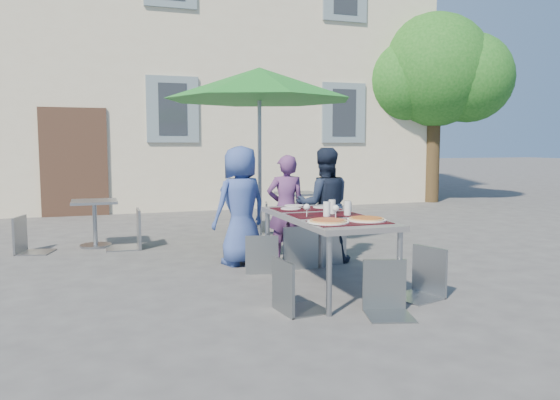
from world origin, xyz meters
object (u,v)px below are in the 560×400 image
object	(u,v)px
cafe_table_1	(297,207)
bg_chair_r_1	(343,199)
pizza_near_left	(328,221)
bg_chair_r_0	(130,205)
dining_table	(325,220)
patio_umbrella	(259,85)
child_0	(241,206)
chair_0	(261,231)
chair_1	(298,220)
pizza_near_right	(367,219)
child_2	(324,205)
bg_chair_l_0	(26,212)
child_1	(286,208)
chair_3	(293,253)
chair_5	(388,256)
chair_4	(424,243)
chair_2	(329,223)
cafe_table_0	(95,217)
bg_chair_l_1	(272,199)

from	to	relation	value
cafe_table_1	bg_chair_r_1	bearing A→B (deg)	16.56
pizza_near_left	bg_chair_r_0	size ratio (longest dim) A/B	0.36
dining_table	patio_umbrella	xyz separation A→B (m)	(0.06, 2.51, 1.60)
child_0	chair_0	size ratio (longest dim) A/B	1.72
chair_0	chair_1	size ratio (longest dim) A/B	0.87
chair_0	bg_chair_r_1	xyz separation A→B (m)	(2.35, 2.82, 0.02)
patio_umbrella	bg_chair_r_0	size ratio (longest dim) A/B	2.58
pizza_near_right	patio_umbrella	size ratio (longest dim) A/B	0.14
child_2	bg_chair_l_0	size ratio (longest dim) A/B	1.50
pizza_near_right	bg_chair_l_0	size ratio (longest dim) A/B	0.38
child_0	child_1	bearing A→B (deg)	165.35
chair_3	patio_umbrella	bearing A→B (deg)	78.39
chair_1	chair_0	bearing A→B (deg)	-168.70
chair_5	bg_chair_r_0	bearing A→B (deg)	116.47
pizza_near_right	chair_4	bearing A→B (deg)	-7.94
chair_0	chair_1	bearing A→B (deg)	11.30
chair_0	chair_2	bearing A→B (deg)	11.16
chair_2	cafe_table_1	distance (m)	2.40
cafe_table_0	bg_chair_r_1	bearing A→B (deg)	7.54
child_0	child_2	bearing A→B (deg)	150.76
child_0	bg_chair_l_1	distance (m)	2.63
bg_chair_r_1	chair_3	bearing A→B (deg)	-120.26
pizza_near_left	bg_chair_l_1	distance (m)	4.31
pizza_near_right	bg_chair_r_1	size ratio (longest dim) A/B	0.42
pizza_near_right	chair_1	distance (m)	1.49
child_1	chair_1	bearing A→B (deg)	98.00
chair_3	cafe_table_1	distance (m)	4.33
chair_2	chair_5	distance (m)	2.01
chair_1	bg_chair_l_0	xyz separation A→B (m)	(-3.14, 2.00, -0.01)
chair_4	bg_chair_r_0	world-z (taller)	bg_chair_r_0
cafe_table_0	chair_3	bearing A→B (deg)	-66.74
chair_0	chair_4	xyz separation A→B (m)	(1.18, -1.45, 0.04)
child_0	bg_chair_r_0	world-z (taller)	child_0
child_0	chair_2	size ratio (longest dim) A/B	1.65
chair_4	chair_5	size ratio (longest dim) A/B	1.04
child_2	chair_1	bearing A→B (deg)	40.49
chair_5	dining_table	bearing A→B (deg)	99.95
cafe_table_0	chair_4	bearing A→B (deg)	-51.40
dining_table	pizza_near_left	world-z (taller)	pizza_near_left
child_0	patio_umbrella	xyz separation A→B (m)	(0.59, 1.17, 1.57)
chair_2	cafe_table_1	bearing A→B (deg)	78.53
chair_4	chair_5	bearing A→B (deg)	-149.12
cafe_table_0	child_2	bearing A→B (deg)	-35.97
pizza_near_left	bg_chair_r_1	world-z (taller)	bg_chair_r_1
pizza_near_left	chair_0	bearing A→B (deg)	98.75
child_2	cafe_table_1	distance (m)	2.29
dining_table	chair_0	distance (m)	0.97
chair_5	cafe_table_0	size ratio (longest dim) A/B	1.30
child_0	cafe_table_0	size ratio (longest dim) A/B	2.17
chair_1	cafe_table_1	xyz separation A→B (m)	(0.91, 2.44, -0.14)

